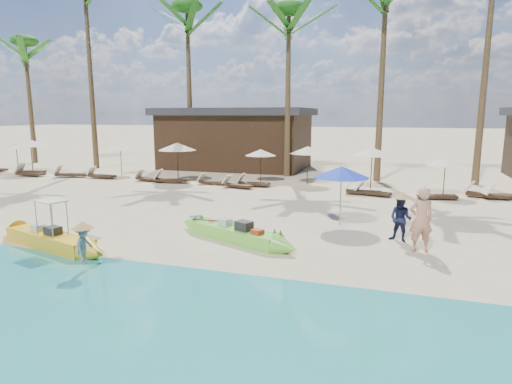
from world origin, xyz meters
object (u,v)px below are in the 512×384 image
(green_canoe, at_px, (234,233))
(tourist, at_px, (421,220))
(yellow_canoe, at_px, (49,239))
(blue_umbrella, at_px, (342,172))

(green_canoe, bearing_deg, tourist, 29.50)
(yellow_canoe, relative_size, blue_umbrella, 2.59)
(green_canoe, xyz_separation_m, blue_umbrella, (2.91, 2.90, 1.67))
(green_canoe, xyz_separation_m, tourist, (5.44, 0.63, 0.71))
(yellow_canoe, height_order, blue_umbrella, blue_umbrella)
(tourist, distance_m, blue_umbrella, 3.53)
(tourist, relative_size, blue_umbrella, 0.89)
(green_canoe, relative_size, blue_umbrella, 2.42)
(green_canoe, distance_m, tourist, 5.52)
(green_canoe, bearing_deg, blue_umbrella, 67.79)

